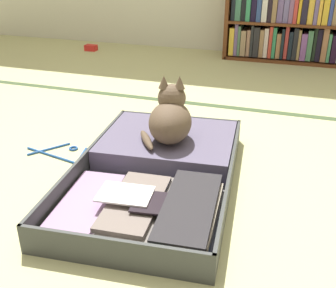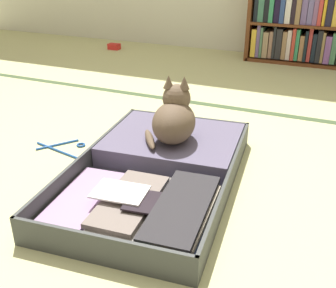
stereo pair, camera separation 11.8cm
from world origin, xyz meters
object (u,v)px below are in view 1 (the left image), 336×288
small_red_pouch (91,48)px  bookshelf (310,7)px  open_suitcase (161,167)px  clothes_hanger (63,154)px  black_cat (170,118)px

small_red_pouch → bookshelf: bearing=6.1°
open_suitcase → clothes_hanger: 0.48m
bookshelf → black_cat: size_ratio=4.46×
bookshelf → small_red_pouch: 1.84m
bookshelf → clothes_hanger: 2.29m
black_cat → bookshelf: bearing=76.0°
black_cat → clothes_hanger: size_ratio=0.80×
bookshelf → black_cat: (-0.48, -1.94, -0.22)m
bookshelf → open_suitcase: (-0.47, -2.09, -0.37)m
bookshelf → black_cat: 2.01m
open_suitcase → black_cat: 0.21m
clothes_hanger → black_cat: bearing=11.9°
bookshelf → clothes_hanger: size_ratio=3.55×
small_red_pouch → clothes_hanger: bearing=-65.5°
clothes_hanger → open_suitcase: bearing=-5.4°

